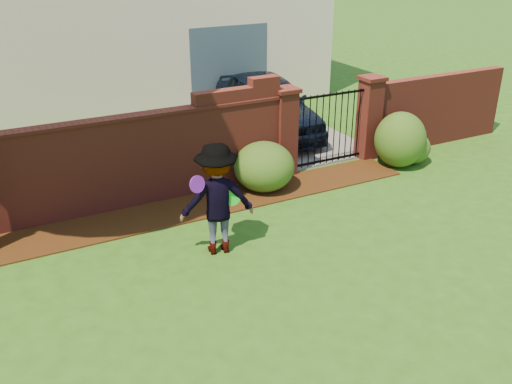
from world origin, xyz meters
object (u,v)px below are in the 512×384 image
car (271,107)px  man (217,200)px  frisbee_purple (197,184)px  frisbee_green (231,197)px

car → man: (-3.60, -4.75, 0.17)m
man → car: bearing=-113.8°
car → frisbee_purple: (-3.97, -4.90, 0.57)m
car → frisbee_green: bearing=-117.6°
man → frisbee_green: man is taller
car → man: man is taller
car → frisbee_purple: bearing=-121.6°
car → frisbee_purple: size_ratio=16.42×
car → frisbee_green: 5.94m
frisbee_purple → frisbee_green: (0.57, 0.03, -0.34)m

